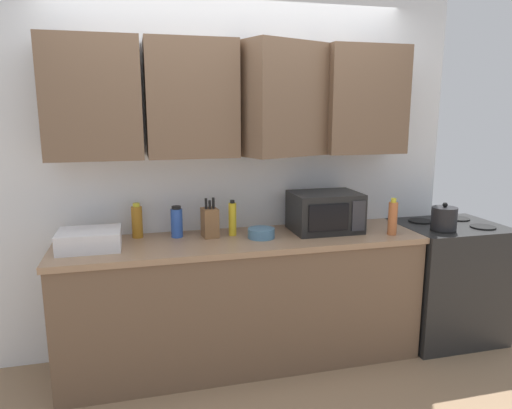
{
  "coord_description": "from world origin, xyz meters",
  "views": [
    {
      "loc": [
        -0.67,
        -3.28,
        1.76
      ],
      "look_at": [
        0.11,
        -0.25,
        1.12
      ],
      "focal_mm": 32.67,
      "sensor_mm": 36.0,
      "label": 1
    }
  ],
  "objects_px": {
    "stove_range": "(446,280)",
    "bottle_spice_jar": "(393,218)",
    "bottle_amber_vinegar": "(137,221)",
    "microwave": "(325,212)",
    "dish_rack": "(90,240)",
    "bottle_blue_cleaner": "(177,222)",
    "bowl_ceramic_small": "(261,233)",
    "knife_block": "(210,222)",
    "kettle": "(444,218)",
    "bottle_yellow_mustard": "(232,219)"
  },
  "relations": [
    {
      "from": "bottle_yellow_mustard",
      "to": "bottle_blue_cleaner",
      "type": "xyz_separation_m",
      "value": [
        -0.38,
        0.05,
        -0.01
      ]
    },
    {
      "from": "bowl_ceramic_small",
      "to": "bottle_spice_jar",
      "type": "bearing_deg",
      "value": -9.08
    },
    {
      "from": "knife_block",
      "to": "dish_rack",
      "type": "bearing_deg",
      "value": -173.08
    },
    {
      "from": "kettle",
      "to": "bottle_blue_cleaner",
      "type": "xyz_separation_m",
      "value": [
        -1.88,
        0.31,
        0.01
      ]
    },
    {
      "from": "bottle_amber_vinegar",
      "to": "bottle_spice_jar",
      "type": "bearing_deg",
      "value": -12.0
    },
    {
      "from": "kettle",
      "to": "bottle_spice_jar",
      "type": "xyz_separation_m",
      "value": [
        -0.42,
        -0.0,
        0.03
      ]
    },
    {
      "from": "knife_block",
      "to": "bowl_ceramic_small",
      "type": "height_order",
      "value": "knife_block"
    },
    {
      "from": "knife_block",
      "to": "microwave",
      "type": "bearing_deg",
      "value": -2.85
    },
    {
      "from": "knife_block",
      "to": "bottle_blue_cleaner",
      "type": "bearing_deg",
      "value": 166.62
    },
    {
      "from": "microwave",
      "to": "bowl_ceramic_small",
      "type": "relative_size",
      "value": 2.61
    },
    {
      "from": "bottle_yellow_mustard",
      "to": "bottle_amber_vinegar",
      "type": "bearing_deg",
      "value": 170.51
    },
    {
      "from": "kettle",
      "to": "bottle_yellow_mustard",
      "type": "bearing_deg",
      "value": 170.32
    },
    {
      "from": "microwave",
      "to": "dish_rack",
      "type": "bearing_deg",
      "value": -178.11
    },
    {
      "from": "knife_block",
      "to": "bottle_yellow_mustard",
      "type": "relative_size",
      "value": 1.1
    },
    {
      "from": "bottle_blue_cleaner",
      "to": "stove_range",
      "type": "bearing_deg",
      "value": -4.64
    },
    {
      "from": "bottle_amber_vinegar",
      "to": "bottle_blue_cleaner",
      "type": "bearing_deg",
      "value": -12.23
    },
    {
      "from": "bottle_amber_vinegar",
      "to": "bottle_spice_jar",
      "type": "height_order",
      "value": "bottle_spice_jar"
    },
    {
      "from": "bottle_spice_jar",
      "to": "bottle_blue_cleaner",
      "type": "bearing_deg",
      "value": 168.04
    },
    {
      "from": "kettle",
      "to": "microwave",
      "type": "bearing_deg",
      "value": 165.66
    },
    {
      "from": "stove_range",
      "to": "bottle_yellow_mustard",
      "type": "xyz_separation_m",
      "value": [
        -1.67,
        0.12,
        0.57
      ]
    },
    {
      "from": "dish_rack",
      "to": "bottle_amber_vinegar",
      "type": "relative_size",
      "value": 1.58
    },
    {
      "from": "microwave",
      "to": "bowl_ceramic_small",
      "type": "height_order",
      "value": "microwave"
    },
    {
      "from": "bottle_yellow_mustard",
      "to": "bottle_spice_jar",
      "type": "relative_size",
      "value": 0.96
    },
    {
      "from": "microwave",
      "to": "bottle_blue_cleaner",
      "type": "distance_m",
      "value": 1.05
    },
    {
      "from": "dish_rack",
      "to": "kettle",
      "type": "bearing_deg",
      "value": -3.76
    },
    {
      "from": "bottle_blue_cleaner",
      "to": "bowl_ceramic_small",
      "type": "xyz_separation_m",
      "value": [
        0.56,
        -0.16,
        -0.07
      ]
    },
    {
      "from": "knife_block",
      "to": "bottle_amber_vinegar",
      "type": "relative_size",
      "value": 1.15
    },
    {
      "from": "kettle",
      "to": "bottle_yellow_mustard",
      "type": "relative_size",
      "value": 0.79
    },
    {
      "from": "bottle_spice_jar",
      "to": "knife_block",
      "type": "bearing_deg",
      "value": 168.29
    },
    {
      "from": "stove_range",
      "to": "bottle_spice_jar",
      "type": "height_order",
      "value": "bottle_spice_jar"
    },
    {
      "from": "dish_rack",
      "to": "bottle_blue_cleaner",
      "type": "height_order",
      "value": "bottle_blue_cleaner"
    },
    {
      "from": "bottle_yellow_mustard",
      "to": "bottle_spice_jar",
      "type": "height_order",
      "value": "bottle_spice_jar"
    },
    {
      "from": "knife_block",
      "to": "bottle_blue_cleaner",
      "type": "xyz_separation_m",
      "value": [
        -0.22,
        0.05,
        0.0
      ]
    },
    {
      "from": "bottle_amber_vinegar",
      "to": "bowl_ceramic_small",
      "type": "relative_size",
      "value": 1.31
    },
    {
      "from": "microwave",
      "to": "bottle_spice_jar",
      "type": "xyz_separation_m",
      "value": [
        0.42,
        -0.22,
        -0.02
      ]
    },
    {
      "from": "bottle_spice_jar",
      "to": "bottle_yellow_mustard",
      "type": "bearing_deg",
      "value": 166.53
    },
    {
      "from": "bottle_spice_jar",
      "to": "dish_rack",
      "type": "bearing_deg",
      "value": 175.37
    },
    {
      "from": "kettle",
      "to": "knife_block",
      "type": "xyz_separation_m",
      "value": [
        -1.66,
        0.25,
        0.01
      ]
    },
    {
      "from": "stove_range",
      "to": "microwave",
      "type": "height_order",
      "value": "microwave"
    },
    {
      "from": "bottle_amber_vinegar",
      "to": "bottle_spice_jar",
      "type": "relative_size",
      "value": 0.93
    },
    {
      "from": "microwave",
      "to": "bottle_amber_vinegar",
      "type": "height_order",
      "value": "microwave"
    },
    {
      "from": "bottle_blue_cleaner",
      "to": "bowl_ceramic_small",
      "type": "distance_m",
      "value": 0.58
    },
    {
      "from": "dish_rack",
      "to": "bottle_yellow_mustard",
      "type": "xyz_separation_m",
      "value": [
        0.93,
        0.1,
        0.06
      ]
    },
    {
      "from": "stove_range",
      "to": "bowl_ceramic_small",
      "type": "distance_m",
      "value": 1.57
    },
    {
      "from": "knife_block",
      "to": "bottle_blue_cleaner",
      "type": "distance_m",
      "value": 0.23
    },
    {
      "from": "dish_rack",
      "to": "bottle_blue_cleaner",
      "type": "xyz_separation_m",
      "value": [
        0.56,
        0.15,
        0.05
      ]
    },
    {
      "from": "bottle_amber_vinegar",
      "to": "bottle_spice_jar",
      "type": "distance_m",
      "value": 1.77
    },
    {
      "from": "microwave",
      "to": "bottle_spice_jar",
      "type": "relative_size",
      "value": 1.85
    },
    {
      "from": "bottle_blue_cleaner",
      "to": "dish_rack",
      "type": "bearing_deg",
      "value": -165.22
    },
    {
      "from": "kettle",
      "to": "bottle_spice_jar",
      "type": "relative_size",
      "value": 0.76
    }
  ]
}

